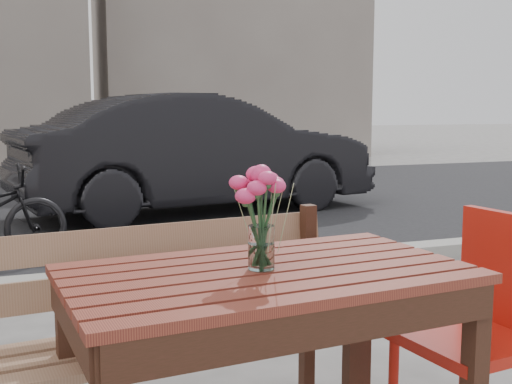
% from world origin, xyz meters
% --- Properties ---
extents(street, '(30.00, 8.12, 0.12)m').
position_xyz_m(street, '(0.00, 5.06, 0.03)').
color(street, black).
rests_on(street, ground).
extents(backdrop_buildings, '(15.50, 4.00, 8.00)m').
position_xyz_m(backdrop_buildings, '(0.17, 14.40, 3.60)').
color(backdrop_buildings, slate).
rests_on(backdrop_buildings, ground).
extents(main_table, '(1.37, 0.87, 0.81)m').
position_xyz_m(main_table, '(0.23, 0.16, 0.68)').
color(main_table, maroon).
rests_on(main_table, ground).
extents(main_bench, '(1.55, 0.60, 0.94)m').
position_xyz_m(main_bench, '(-0.04, 0.58, 0.57)').
color(main_bench, '#986B4E').
rests_on(main_bench, ground).
extents(red_chair, '(0.51, 0.51, 0.94)m').
position_xyz_m(red_chair, '(1.11, 0.14, 0.54)').
color(red_chair, red).
rests_on(red_chair, ground).
extents(main_vase, '(0.19, 0.19, 0.34)m').
position_xyz_m(main_vase, '(0.21, 0.16, 1.02)').
color(main_vase, white).
rests_on(main_vase, main_table).
extents(parked_car, '(4.76, 2.35, 1.50)m').
position_xyz_m(parked_car, '(1.63, 6.16, 0.75)').
color(parked_car, black).
rests_on(parked_car, ground).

